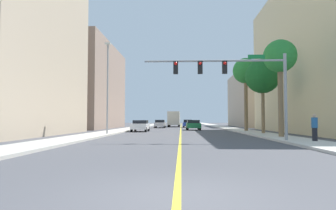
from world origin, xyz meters
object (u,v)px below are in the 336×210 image
object	(u,v)px
car_white	(140,126)
car_green	(193,125)
palm_mid	(262,77)
car_blue	(188,123)
car_silver	(160,124)
pedestrian	(315,127)
palm_near	(280,58)
street_lamp	(108,83)
palm_far	(246,72)
delivery_truck	(174,119)
traffic_signal_mast	(235,76)

from	to	relation	value
car_white	car_green	distance (m)	9.00
palm_mid	car_blue	world-z (taller)	palm_mid
car_silver	car_blue	xyz separation A→B (m)	(5.12, 3.09, 0.00)
pedestrian	car_blue	bearing A→B (deg)	168.32
palm_near	car_green	xyz separation A→B (m)	(-6.20, 19.03, -5.63)
street_lamp	palm_far	size ratio (longest dim) A/B	0.99
palm_mid	car_green	size ratio (longest dim) A/B	1.90
car_white	car_silver	xyz separation A→B (m)	(1.23, 17.27, 0.02)
palm_near	car_blue	xyz separation A→B (m)	(-6.65, 33.49, -5.62)
street_lamp	palm_near	distance (m)	15.69
palm_far	palm_mid	bearing A→B (deg)	-87.10
car_white	car_blue	world-z (taller)	car_blue
palm_mid	delivery_truck	size ratio (longest dim) A/B	0.88
traffic_signal_mast	palm_far	xyz separation A→B (m)	(4.31, 17.03, 2.92)
traffic_signal_mast	car_white	distance (m)	19.75
palm_near	car_white	world-z (taller)	palm_near
palm_far	traffic_signal_mast	bearing A→B (deg)	-104.20
street_lamp	palm_near	bearing A→B (deg)	-16.11
car_silver	delivery_truck	xyz separation A→B (m)	(2.35, 7.87, 0.89)
street_lamp	car_green	xyz separation A→B (m)	(8.81, 14.69, -4.23)
palm_near	car_green	bearing A→B (deg)	108.05
traffic_signal_mast	palm_far	distance (m)	17.81
street_lamp	pedestrian	distance (m)	18.43
car_green	delivery_truck	bearing A→B (deg)	97.36
palm_near	car_white	distance (m)	19.33
car_white	car_silver	bearing A→B (deg)	-93.42
palm_near	car_blue	world-z (taller)	palm_near
delivery_truck	pedestrian	size ratio (longest dim) A/B	5.00
palm_near	palm_mid	world-z (taller)	palm_near
delivery_truck	street_lamp	bearing A→B (deg)	-98.90
palm_mid	car_green	bearing A→B (deg)	117.33
pedestrian	traffic_signal_mast	bearing A→B (deg)	-118.45
palm_mid	pedestrian	world-z (taller)	palm_mid
traffic_signal_mast	car_silver	distance (m)	35.60
palm_mid	car_white	xyz separation A→B (m)	(-13.33, 6.73, -5.09)
traffic_signal_mast	palm_mid	size ratio (longest dim) A/B	1.26
palm_mid	car_white	size ratio (longest dim) A/B	1.89
traffic_signal_mast	car_blue	size ratio (longest dim) A/B	2.30
street_lamp	palm_near	size ratio (longest dim) A/B	1.14
car_blue	pedestrian	xyz separation A→B (m)	(7.18, -38.23, 0.23)
street_lamp	pedestrian	bearing A→B (deg)	-30.27
traffic_signal_mast	car_white	bearing A→B (deg)	116.61
street_lamp	palm_mid	distance (m)	15.49
traffic_signal_mast	car_green	world-z (taller)	traffic_signal_mast
car_blue	car_silver	bearing A→B (deg)	-146.73
delivery_truck	palm_near	bearing A→B (deg)	-75.72
car_silver	car_blue	bearing A→B (deg)	30.79
car_blue	palm_near	bearing A→B (deg)	-76.62
street_lamp	car_silver	xyz separation A→B (m)	(3.24, 26.07, -4.21)
car_blue	delivery_truck	size ratio (longest dim) A/B	0.48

